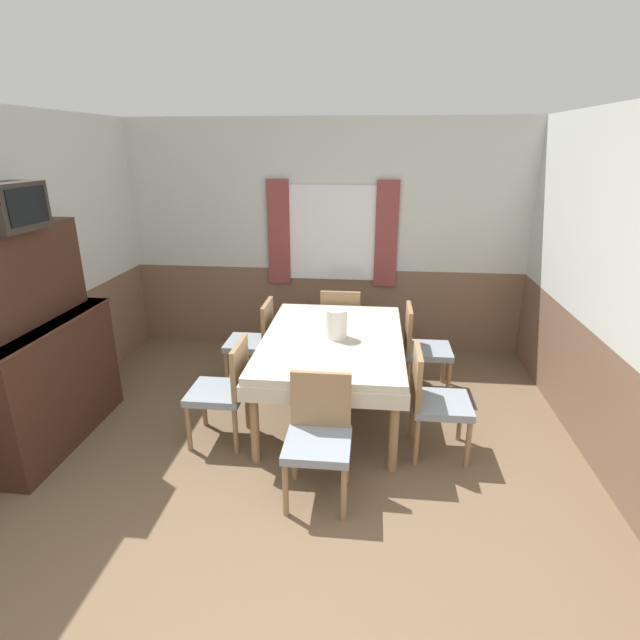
{
  "coord_description": "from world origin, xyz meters",
  "views": [
    {
      "loc": [
        0.54,
        -1.72,
        2.32
      ],
      "look_at": [
        0.11,
        2.3,
        0.89
      ],
      "focal_mm": 28.0,
      "sensor_mm": 36.0,
      "label": 1
    }
  ],
  "objects_px": {
    "chair_right_far": "(422,346)",
    "tv": "(9,207)",
    "chair_head_near": "(319,433)",
    "chair_left_near": "(225,388)",
    "vase": "(337,324)",
    "chair_right_near": "(433,398)",
    "sideboard": "(41,357)",
    "chair_head_window": "(341,322)",
    "dining_table": "(333,347)",
    "chair_left_far": "(255,339)"
  },
  "relations": [
    {
      "from": "chair_head_near",
      "to": "chair_left_near",
      "type": "distance_m",
      "value": 1.01
    },
    {
      "from": "chair_head_near",
      "to": "chair_right_far",
      "type": "height_order",
      "value": "same"
    },
    {
      "from": "dining_table",
      "to": "vase",
      "type": "distance_m",
      "value": 0.23
    },
    {
      "from": "chair_right_far",
      "to": "tv",
      "type": "bearing_deg",
      "value": -66.81
    },
    {
      "from": "tv",
      "to": "vase",
      "type": "xyz_separation_m",
      "value": [
        2.23,
        0.74,
        -1.04
      ]
    },
    {
      "from": "sideboard",
      "to": "dining_table",
      "type": "bearing_deg",
      "value": 17.06
    },
    {
      "from": "chair_head_near",
      "to": "chair_head_window",
      "type": "bearing_deg",
      "value": -90.0
    },
    {
      "from": "tv",
      "to": "vase",
      "type": "distance_m",
      "value": 2.57
    },
    {
      "from": "chair_left_near",
      "to": "vase",
      "type": "xyz_separation_m",
      "value": [
        0.86,
        0.51,
        0.39
      ]
    },
    {
      "from": "chair_right_near",
      "to": "chair_right_far",
      "type": "height_order",
      "value": "same"
    },
    {
      "from": "dining_table",
      "to": "tv",
      "type": "bearing_deg",
      "value": -160.88
    },
    {
      "from": "chair_left_near",
      "to": "chair_head_near",
      "type": "bearing_deg",
      "value": -125.39
    },
    {
      "from": "chair_right_near",
      "to": "tv",
      "type": "xyz_separation_m",
      "value": [
        -3.02,
        -0.23,
        1.44
      ]
    },
    {
      "from": "chair_head_window",
      "to": "tv",
      "type": "relative_size",
      "value": 1.76
    },
    {
      "from": "chair_left_near",
      "to": "tv",
      "type": "bearing_deg",
      "value": 99.46
    },
    {
      "from": "chair_right_far",
      "to": "sideboard",
      "type": "relative_size",
      "value": 0.49
    },
    {
      "from": "chair_head_near",
      "to": "chair_head_window",
      "type": "xyz_separation_m",
      "value": [
        -0.0,
        2.24,
        0.0
      ]
    },
    {
      "from": "chair_right_far",
      "to": "sideboard",
      "type": "height_order",
      "value": "sideboard"
    },
    {
      "from": "chair_head_window",
      "to": "dining_table",
      "type": "bearing_deg",
      "value": -90.0
    },
    {
      "from": "chair_right_near",
      "to": "sideboard",
      "type": "bearing_deg",
      "value": -87.1
    },
    {
      "from": "sideboard",
      "to": "tv",
      "type": "height_order",
      "value": "tv"
    },
    {
      "from": "chair_head_window",
      "to": "vase",
      "type": "relative_size",
      "value": 3.37
    },
    {
      "from": "chair_head_window",
      "to": "chair_right_far",
      "type": "height_order",
      "value": "same"
    },
    {
      "from": "sideboard",
      "to": "chair_left_near",
      "type": "bearing_deg",
      "value": 6.25
    },
    {
      "from": "chair_left_near",
      "to": "chair_head_window",
      "type": "height_order",
      "value": "same"
    },
    {
      "from": "chair_left_far",
      "to": "vase",
      "type": "xyz_separation_m",
      "value": [
        0.86,
        -0.55,
        0.39
      ]
    },
    {
      "from": "dining_table",
      "to": "chair_head_window",
      "type": "distance_m",
      "value": 1.13
    },
    {
      "from": "dining_table",
      "to": "vase",
      "type": "xyz_separation_m",
      "value": [
        0.03,
        -0.02,
        0.23
      ]
    },
    {
      "from": "sideboard",
      "to": "tv",
      "type": "xyz_separation_m",
      "value": [
        0.05,
        -0.07,
        1.17
      ]
    },
    {
      "from": "chair_head_near",
      "to": "sideboard",
      "type": "height_order",
      "value": "sideboard"
    },
    {
      "from": "tv",
      "to": "sideboard",
      "type": "bearing_deg",
      "value": 122.63
    },
    {
      "from": "vase",
      "to": "chair_head_near",
      "type": "bearing_deg",
      "value": -91.79
    },
    {
      "from": "vase",
      "to": "chair_right_far",
      "type": "bearing_deg",
      "value": 34.98
    },
    {
      "from": "chair_head_near",
      "to": "chair_left_far",
      "type": "bearing_deg",
      "value": -63.46
    },
    {
      "from": "dining_table",
      "to": "chair_head_near",
      "type": "bearing_deg",
      "value": -90.0
    },
    {
      "from": "tv",
      "to": "vase",
      "type": "relative_size",
      "value": 1.92
    },
    {
      "from": "dining_table",
      "to": "tv",
      "type": "relative_size",
      "value": 3.72
    },
    {
      "from": "chair_left_far",
      "to": "chair_left_near",
      "type": "height_order",
      "value": "same"
    },
    {
      "from": "chair_left_far",
      "to": "chair_right_near",
      "type": "bearing_deg",
      "value": -122.87
    },
    {
      "from": "chair_head_window",
      "to": "tv",
      "type": "height_order",
      "value": "tv"
    },
    {
      "from": "chair_right_near",
      "to": "tv",
      "type": "height_order",
      "value": "tv"
    },
    {
      "from": "dining_table",
      "to": "chair_left_far",
      "type": "relative_size",
      "value": 2.11
    },
    {
      "from": "chair_head_window",
      "to": "sideboard",
      "type": "height_order",
      "value": "sideboard"
    },
    {
      "from": "dining_table",
      "to": "chair_right_far",
      "type": "bearing_deg",
      "value": 32.87
    },
    {
      "from": "chair_head_window",
      "to": "chair_right_far",
      "type": "bearing_deg",
      "value": -35.39
    },
    {
      "from": "chair_head_window",
      "to": "chair_head_near",
      "type": "bearing_deg",
      "value": -90.0
    },
    {
      "from": "chair_right_near",
      "to": "chair_left_far",
      "type": "distance_m",
      "value": 1.96
    },
    {
      "from": "chair_right_near",
      "to": "chair_head_near",
      "type": "bearing_deg",
      "value": -54.61
    },
    {
      "from": "chair_right_far",
      "to": "chair_left_far",
      "type": "bearing_deg",
      "value": -90.0
    },
    {
      "from": "chair_right_near",
      "to": "chair_right_far",
      "type": "distance_m",
      "value": 1.06
    }
  ]
}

